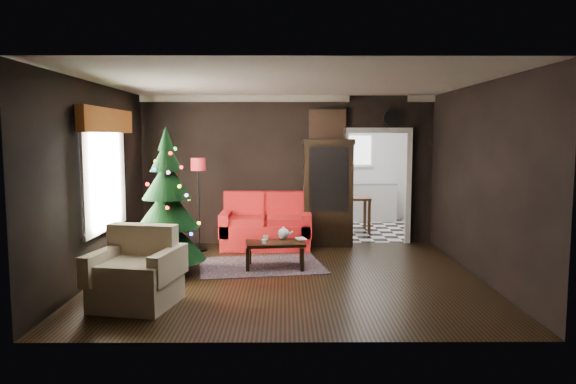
{
  "coord_description": "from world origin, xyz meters",
  "views": [
    {
      "loc": [
        -0.05,
        -7.64,
        2.05
      ],
      "look_at": [
        0.0,
        0.9,
        1.15
      ],
      "focal_mm": 33.41,
      "sensor_mm": 36.0,
      "label": 1
    }
  ],
  "objects_px": {
    "curio_cabinet": "(328,195)",
    "wall_clock": "(392,118)",
    "coffee_table": "(275,255)",
    "loveseat": "(266,221)",
    "teapot": "(284,233)",
    "floor_lamp": "(199,205)",
    "kitchen_table": "(353,214)",
    "christmas_tree": "(167,204)",
    "armchair": "(136,268)"
  },
  "relations": [
    {
      "from": "armchair",
      "to": "loveseat",
      "type": "bearing_deg",
      "value": 78.56
    },
    {
      "from": "christmas_tree",
      "to": "teapot",
      "type": "xyz_separation_m",
      "value": [
        1.71,
        0.52,
        -0.54
      ]
    },
    {
      "from": "wall_clock",
      "to": "teapot",
      "type": "bearing_deg",
      "value": -139.28
    },
    {
      "from": "loveseat",
      "to": "kitchen_table",
      "type": "xyz_separation_m",
      "value": [
        1.8,
        1.65,
        -0.12
      ]
    },
    {
      "from": "curio_cabinet",
      "to": "teapot",
      "type": "xyz_separation_m",
      "value": [
        -0.82,
        -1.56,
        -0.44
      ]
    },
    {
      "from": "armchair",
      "to": "coffee_table",
      "type": "height_order",
      "value": "armchair"
    },
    {
      "from": "christmas_tree",
      "to": "loveseat",
      "type": "bearing_deg",
      "value": 53.42
    },
    {
      "from": "teapot",
      "to": "kitchen_table",
      "type": "distance_m",
      "value": 3.34
    },
    {
      "from": "wall_clock",
      "to": "christmas_tree",
      "type": "bearing_deg",
      "value": -148.78
    },
    {
      "from": "loveseat",
      "to": "teapot",
      "type": "distance_m",
      "value": 1.38
    },
    {
      "from": "armchair",
      "to": "teapot",
      "type": "distance_m",
      "value": 2.69
    },
    {
      "from": "armchair",
      "to": "kitchen_table",
      "type": "bearing_deg",
      "value": 68.89
    },
    {
      "from": "curio_cabinet",
      "to": "wall_clock",
      "type": "distance_m",
      "value": 1.88
    },
    {
      "from": "floor_lamp",
      "to": "coffee_table",
      "type": "relative_size",
      "value": 1.85
    },
    {
      "from": "christmas_tree",
      "to": "coffee_table",
      "type": "height_order",
      "value": "christmas_tree"
    },
    {
      "from": "curio_cabinet",
      "to": "wall_clock",
      "type": "xyz_separation_m",
      "value": [
        1.2,
        0.18,
        1.43
      ]
    },
    {
      "from": "armchair",
      "to": "wall_clock",
      "type": "bearing_deg",
      "value": 56.58
    },
    {
      "from": "kitchen_table",
      "to": "loveseat",
      "type": "bearing_deg",
      "value": -137.49
    },
    {
      "from": "floor_lamp",
      "to": "teapot",
      "type": "relative_size",
      "value": 8.02
    },
    {
      "from": "curio_cabinet",
      "to": "christmas_tree",
      "type": "bearing_deg",
      "value": -140.57
    },
    {
      "from": "teapot",
      "to": "curio_cabinet",
      "type": "bearing_deg",
      "value": 62.22
    },
    {
      "from": "teapot",
      "to": "floor_lamp",
      "type": "bearing_deg",
      "value": 144.21
    },
    {
      "from": "christmas_tree",
      "to": "teapot",
      "type": "relative_size",
      "value": 10.3
    },
    {
      "from": "armchair",
      "to": "kitchen_table",
      "type": "xyz_separation_m",
      "value": [
        3.24,
        5.02,
        -0.08
      ]
    },
    {
      "from": "floor_lamp",
      "to": "teapot",
      "type": "height_order",
      "value": "floor_lamp"
    },
    {
      "from": "coffee_table",
      "to": "loveseat",
      "type": "bearing_deg",
      "value": 97.38
    },
    {
      "from": "floor_lamp",
      "to": "loveseat",
      "type": "bearing_deg",
      "value": 12.06
    },
    {
      "from": "armchair",
      "to": "kitchen_table",
      "type": "height_order",
      "value": "armchair"
    },
    {
      "from": "christmas_tree",
      "to": "coffee_table",
      "type": "bearing_deg",
      "value": 11.51
    },
    {
      "from": "christmas_tree",
      "to": "kitchen_table",
      "type": "distance_m",
      "value": 4.79
    },
    {
      "from": "loveseat",
      "to": "floor_lamp",
      "type": "distance_m",
      "value": 1.25
    },
    {
      "from": "floor_lamp",
      "to": "christmas_tree",
      "type": "height_order",
      "value": "christmas_tree"
    },
    {
      "from": "kitchen_table",
      "to": "armchair",
      "type": "bearing_deg",
      "value": -122.88
    },
    {
      "from": "coffee_table",
      "to": "teapot",
      "type": "relative_size",
      "value": 4.33
    },
    {
      "from": "armchair",
      "to": "coffee_table",
      "type": "xyz_separation_m",
      "value": [
        1.64,
        1.83,
        -0.25
      ]
    },
    {
      "from": "coffee_table",
      "to": "teapot",
      "type": "distance_m",
      "value": 0.38
    },
    {
      "from": "coffee_table",
      "to": "wall_clock",
      "type": "bearing_deg",
      "value": 42.05
    },
    {
      "from": "christmas_tree",
      "to": "teapot",
      "type": "distance_m",
      "value": 1.87
    },
    {
      "from": "teapot",
      "to": "coffee_table",
      "type": "bearing_deg",
      "value": -122.84
    },
    {
      "from": "loveseat",
      "to": "floor_lamp",
      "type": "height_order",
      "value": "floor_lamp"
    },
    {
      "from": "loveseat",
      "to": "wall_clock",
      "type": "relative_size",
      "value": 5.31
    },
    {
      "from": "curio_cabinet",
      "to": "coffee_table",
      "type": "height_order",
      "value": "curio_cabinet"
    },
    {
      "from": "floor_lamp",
      "to": "armchair",
      "type": "bearing_deg",
      "value": -94.82
    },
    {
      "from": "floor_lamp",
      "to": "kitchen_table",
      "type": "height_order",
      "value": "floor_lamp"
    },
    {
      "from": "loveseat",
      "to": "teapot",
      "type": "xyz_separation_m",
      "value": [
        0.33,
        -1.34,
        0.01
      ]
    },
    {
      "from": "floor_lamp",
      "to": "armchair",
      "type": "distance_m",
      "value": 3.15
    },
    {
      "from": "teapot",
      "to": "christmas_tree",
      "type": "bearing_deg",
      "value": -163.04
    },
    {
      "from": "kitchen_table",
      "to": "wall_clock",
      "type": "bearing_deg",
      "value": -66.25
    },
    {
      "from": "loveseat",
      "to": "teapot",
      "type": "relative_size",
      "value": 8.23
    },
    {
      "from": "floor_lamp",
      "to": "teapot",
      "type": "xyz_separation_m",
      "value": [
        1.51,
        -1.09,
        -0.32
      ]
    }
  ]
}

